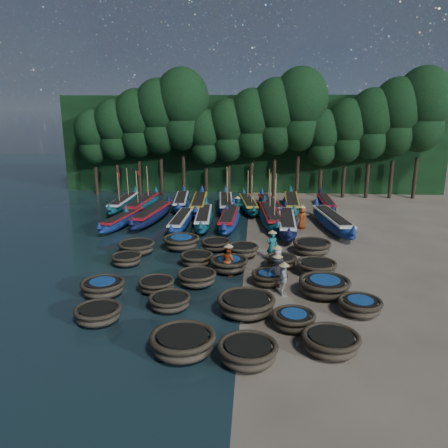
# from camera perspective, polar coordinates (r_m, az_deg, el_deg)

# --- Properties ---
(ground) EXTENTS (120.00, 120.00, 0.00)m
(ground) POSITION_cam_1_polar(r_m,az_deg,el_deg) (25.43, 2.71, -5.07)
(ground) COLOR gray
(ground) RESTS_ON ground
(foliage_wall) EXTENTS (40.00, 3.00, 10.00)m
(foliage_wall) POSITION_cam_1_polar(r_m,az_deg,el_deg) (47.56, 3.57, 10.40)
(foliage_wall) COLOR black
(foliage_wall) RESTS_ON ground
(coracle_2) EXTENTS (2.53, 2.53, 0.84)m
(coracle_2) POSITION_cam_1_polar(r_m,az_deg,el_deg) (16.36, -5.39, -15.19)
(coracle_2) COLOR #4D4230
(coracle_2) RESTS_ON ground
(coracle_3) EXTENTS (2.39, 2.39, 0.79)m
(coracle_3) POSITION_cam_1_polar(r_m,az_deg,el_deg) (15.85, 3.12, -16.35)
(coracle_3) COLOR #4D4230
(coracle_3) RESTS_ON ground
(coracle_4) EXTENTS (2.60, 2.60, 0.75)m
(coracle_4) POSITION_cam_1_polar(r_m,az_deg,el_deg) (16.88, 13.79, -14.77)
(coracle_4) COLOR #4D4230
(coracle_4) RESTS_ON ground
(coracle_5) EXTENTS (2.08, 2.08, 0.70)m
(coracle_5) POSITION_cam_1_polar(r_m,az_deg,el_deg) (19.24, -16.13, -11.19)
(coracle_5) COLOR #4D4230
(coracle_5) RESTS_ON ground
(coracle_6) EXTENTS (1.88, 1.88, 0.65)m
(coracle_6) POSITION_cam_1_polar(r_m,az_deg,el_deg) (19.79, -7.11, -10.03)
(coracle_6) COLOR #4D4230
(coracle_6) RESTS_ON ground
(coracle_7) EXTENTS (2.80, 2.80, 0.82)m
(coracle_7) POSITION_cam_1_polar(r_m,az_deg,el_deg) (19.17, 2.90, -10.44)
(coracle_7) COLOR #4D4230
(coracle_7) RESTS_ON ground
(coracle_8) EXTENTS (1.80, 1.80, 0.71)m
(coracle_8) POSITION_cam_1_polar(r_m,az_deg,el_deg) (18.23, 9.09, -12.24)
(coracle_8) COLOR #4D4230
(coracle_8) RESTS_ON ground
(coracle_9) EXTENTS (1.91, 1.91, 0.72)m
(coracle_9) POSITION_cam_1_polar(r_m,az_deg,el_deg) (20.02, 17.35, -10.17)
(coracle_9) COLOR #4D4230
(coracle_9) RESTS_ON ground
(coracle_10) EXTENTS (2.36, 2.36, 0.75)m
(coracle_10) POSITION_cam_1_polar(r_m,az_deg,el_deg) (21.75, -15.54, -7.94)
(coracle_10) COLOR #4D4230
(coracle_10) RESTS_ON ground
(coracle_11) EXTENTS (1.99, 1.99, 0.65)m
(coracle_11) POSITION_cam_1_polar(r_m,az_deg,el_deg) (21.64, -8.84, -7.85)
(coracle_11) COLOR #4D4230
(coracle_11) RESTS_ON ground
(coracle_12) EXTENTS (2.00, 2.00, 0.72)m
(coracle_12) POSITION_cam_1_polar(r_m,az_deg,el_deg) (22.16, -3.57, -7.02)
(coracle_12) COLOR #4D4230
(coracle_12) RESTS_ON ground
(coracle_13) EXTENTS (2.04, 2.04, 0.68)m
(coracle_13) POSITION_cam_1_polar(r_m,az_deg,el_deg) (22.30, 5.78, -6.98)
(coracle_13) COLOR #4D4230
(coracle_13) RESTS_ON ground
(coracle_14) EXTENTS (2.45, 2.45, 0.85)m
(coracle_14) POSITION_cam_1_polar(r_m,az_deg,el_deg) (21.46, 12.99, -7.92)
(coracle_14) COLOR #4D4230
(coracle_14) RESTS_ON ground
(coracle_15) EXTENTS (1.82, 1.82, 0.66)m
(coracle_15) POSITION_cam_1_polar(r_m,az_deg,el_deg) (25.45, -12.63, -4.52)
(coracle_15) COLOR #4D4230
(coracle_15) RESTS_ON ground
(coracle_16) EXTENTS (1.88, 1.88, 0.73)m
(coracle_16) POSITION_cam_1_polar(r_m,az_deg,el_deg) (24.81, -3.58, -4.57)
(coracle_16) COLOR #4D4230
(coracle_16) RESTS_ON ground
(coracle_17) EXTENTS (2.16, 2.16, 0.78)m
(coracle_17) POSITION_cam_1_polar(r_m,az_deg,el_deg) (23.85, 0.68, -5.27)
(coracle_17) COLOR #4D4230
(coracle_17) RESTS_ON ground
(coracle_18) EXTENTS (1.83, 1.83, 0.67)m
(coracle_18) POSITION_cam_1_polar(r_m,az_deg,el_deg) (24.72, 7.47, -4.83)
(coracle_18) COLOR #4D4230
(coracle_18) RESTS_ON ground
(coracle_19) EXTENTS (2.39, 2.39, 0.74)m
(coracle_19) POSITION_cam_1_polar(r_m,az_deg,el_deg) (24.01, 11.97, -5.54)
(coracle_19) COLOR #4D4230
(coracle_19) RESTS_ON ground
(coracle_20) EXTENTS (2.25, 2.25, 0.76)m
(coracle_20) POSITION_cam_1_polar(r_m,az_deg,el_deg) (27.31, -11.37, -2.98)
(coracle_20) COLOR #4D4230
(coracle_20) RESTS_ON ground
(coracle_21) EXTENTS (2.73, 2.73, 0.82)m
(coracle_21) POSITION_cam_1_polar(r_m,az_deg,el_deg) (27.77, -5.59, -2.36)
(coracle_21) COLOR #4D4230
(coracle_21) RESTS_ON ground
(coracle_22) EXTENTS (1.89, 1.89, 0.67)m
(coracle_22) POSITION_cam_1_polar(r_m,az_deg,el_deg) (27.46, -1.06, -2.69)
(coracle_22) COLOR #4D4230
(coracle_22) RESTS_ON ground
(coracle_23) EXTENTS (2.13, 2.13, 0.77)m
(coracle_23) POSITION_cam_1_polar(r_m,az_deg,el_deg) (26.20, 2.44, -3.45)
(coracle_23) COLOR #4D4230
(coracle_23) RESTS_ON ground
(coracle_24) EXTENTS (2.35, 2.35, 0.78)m
(coracle_24) POSITION_cam_1_polar(r_m,az_deg,el_deg) (27.36, 11.40, -2.92)
(coracle_24) COLOR #4D4230
(coracle_24) RESTS_ON ground
(long_boat_1) EXTENTS (2.50, 7.30, 1.30)m
(long_boat_1) POSITION_cam_1_polar(r_m,az_deg,el_deg) (33.98, -13.06, 0.55)
(long_boat_1) COLOR navy
(long_boat_1) RESTS_ON ground
(long_boat_2) EXTENTS (2.57, 8.37, 1.49)m
(long_boat_2) POSITION_cam_1_polar(r_m,az_deg,el_deg) (34.73, -9.36, 1.17)
(long_boat_2) COLOR #0F1337
(long_boat_2) RESTS_ON ground
(long_boat_3) EXTENTS (1.42, 7.65, 1.35)m
(long_boat_3) POSITION_cam_1_polar(r_m,az_deg,el_deg) (32.72, -5.64, 0.36)
(long_boat_3) COLOR navy
(long_boat_3) RESTS_ON ground
(long_boat_4) EXTENTS (1.94, 8.17, 1.44)m
(long_boat_4) POSITION_cam_1_polar(r_m,az_deg,el_deg) (33.44, -2.67, 0.79)
(long_boat_4) COLOR #0E4A51
(long_boat_4) RESTS_ON ground
(long_boat_5) EXTENTS (1.72, 8.44, 1.49)m
(long_boat_5) POSITION_cam_1_polar(r_m,az_deg,el_deg) (33.15, 0.68, 0.71)
(long_boat_5) COLOR navy
(long_boat_5) RESTS_ON ground
(long_boat_6) EXTENTS (2.30, 8.86, 3.78)m
(long_boat_6) POSITION_cam_1_polar(r_m,az_deg,el_deg) (33.80, 6.05, 0.96)
(long_boat_6) COLOR #0E4A51
(long_boat_6) RESTS_ON ground
(long_boat_7) EXTENTS (1.84, 8.78, 1.55)m
(long_boat_7) POSITION_cam_1_polar(r_m,az_deg,el_deg) (32.04, 8.19, 0.10)
(long_boat_7) COLOR #0F1337
(long_boat_7) RESTS_ON ground
(long_boat_8) EXTENTS (2.84, 8.96, 1.59)m
(long_boat_8) POSITION_cam_1_polar(r_m,az_deg,el_deg) (33.22, 13.94, 0.37)
(long_boat_8) COLOR navy
(long_boat_8) RESTS_ON ground
(long_boat_9) EXTENTS (1.44, 8.22, 3.49)m
(long_boat_9) POSITION_cam_1_polar(r_m,az_deg,el_deg) (39.76, -12.98, 2.70)
(long_boat_9) COLOR #0E4A51
(long_boat_9) RESTS_ON ground
(long_boat_10) EXTENTS (2.03, 8.85, 3.76)m
(long_boat_10) POSITION_cam_1_polar(r_m,az_deg,el_deg) (38.60, -10.56, 2.53)
(long_boat_10) COLOR #0E4A51
(long_boat_10) RESTS_ON ground
(long_boat_11) EXTENTS (2.27, 8.13, 1.44)m
(long_boat_11) POSITION_cam_1_polar(r_m,az_deg,el_deg) (39.54, -5.60, 2.93)
(long_boat_11) COLOR navy
(long_boat_11) RESTS_ON ground
(long_boat_12) EXTENTS (2.09, 8.88, 1.56)m
(long_boat_12) POSITION_cam_1_polar(r_m,az_deg,el_deg) (38.24, -3.27, 2.64)
(long_boat_12) COLOR navy
(long_boat_12) RESTS_ON ground
(long_boat_13) EXTENTS (2.20, 8.62, 3.67)m
(long_boat_13) POSITION_cam_1_polar(r_m,az_deg,el_deg) (38.29, 0.26, 2.67)
(long_boat_13) COLOR navy
(long_boat_13) RESTS_ON ground
(long_boat_14) EXTENTS (2.44, 7.84, 3.36)m
(long_boat_14) POSITION_cam_1_polar(r_m,az_deg,el_deg) (38.39, 3.19, 2.60)
(long_boat_14) COLOR #0E4A51
(long_boat_14) RESTS_ON ground
(long_boat_15) EXTENTS (2.82, 8.26, 3.56)m
(long_boat_15) POSITION_cam_1_polar(r_m,az_deg,el_deg) (37.94, 6.07, 2.44)
(long_boat_15) COLOR navy
(long_boat_15) RESTS_ON ground
(long_boat_16) EXTENTS (1.90, 8.89, 1.57)m
(long_boat_16) POSITION_cam_1_polar(r_m,az_deg,el_deg) (38.78, 8.84, 2.66)
(long_boat_16) COLOR #0E4A51
(long_boat_16) RESTS_ON ground
(long_boat_17) EXTENTS (1.37, 7.64, 1.34)m
(long_boat_17) POSITION_cam_1_polar(r_m,az_deg,el_deg) (39.78, 13.17, 2.63)
(long_boat_17) COLOR #0F1337
(long_boat_17) RESTS_ON ground
(fisherman_0) EXTENTS (0.83, 0.95, 1.83)m
(fisherman_0) POSITION_cam_1_polar(r_m,az_deg,el_deg) (23.30, 6.92, -4.77)
(fisherman_0) COLOR silver
(fisherman_0) RESTS_ON ground
(fisherman_1) EXTENTS (0.71, 0.52, 1.99)m
(fisherman_1) POSITION_cam_1_polar(r_m,az_deg,el_deg) (25.50, 6.29, -2.75)
(fisherman_1) COLOR #196969
(fisherman_1) RESTS_ON ground
(fisherman_2) EXTENTS (0.99, 1.03, 1.86)m
(fisherman_2) POSITION_cam_1_polar(r_m,az_deg,el_deg) (23.29, 0.59, -4.65)
(fisherman_2) COLOR #B64618
(fisherman_2) RESTS_ON ground
(fisherman_3) EXTENTS (1.15, 0.74, 1.88)m
(fisherman_3) POSITION_cam_1_polar(r_m,az_deg,el_deg) (21.86, 6.97, -6.10)
(fisherman_3) COLOR black
(fisherman_3) RESTS_ON ground
(fisherman_4) EXTENTS (0.52, 0.93, 1.79)m
(fisherman_4) POSITION_cam_1_polar(r_m,az_deg,el_deg) (21.00, 7.80, -7.07)
(fisherman_4) COLOR silver
(fisherman_4) RESTS_ON ground
(fisherman_5) EXTENTS (1.45, 1.50, 1.91)m
(fisherman_5) POSITION_cam_1_polar(r_m,az_deg,el_deg) (35.52, 1.77, 2.20)
(fisherman_5) COLOR #196969
(fisherman_5) RESTS_ON ground
(fisherman_6) EXTENTS (0.95, 0.98, 1.90)m
(fisherman_6) POSITION_cam_1_polar(r_m,az_deg,el_deg) (32.73, 10.13, 0.91)
(fisherman_6) COLOR #B64618
(fisherman_6) RESTS_ON ground
(tree_0) EXTENTS (3.68, 3.68, 8.68)m
(tree_0) POSITION_cam_1_polar(r_m,az_deg,el_deg) (47.00, -16.75, 10.95)
(tree_0) COLOR black
(tree_0) RESTS_ON ground
(tree_1) EXTENTS (4.09, 4.09, 9.65)m
(tree_1) POSITION_cam_1_polar(r_m,az_deg,el_deg) (46.21, -14.09, 11.91)
(tree_1) COLOR black
(tree_1) RESTS_ON ground
(tree_2) EXTENTS (4.51, 4.51, 10.63)m
(tree_2) POSITION_cam_1_polar(r_m,az_deg,el_deg) (45.53, -11.32, 12.88)
(tree_2) COLOR black
(tree_2) RESTS_ON ground
(tree_3) EXTENTS (4.92, 4.92, 11.60)m
(tree_3) POSITION_cam_1_polar(r_m,az_deg,el_deg) (44.96, -8.46, 13.84)
(tree_3) COLOR black
(tree_3) RESTS_ON ground
(tree_4) EXTENTS (5.34, 5.34, 12.58)m
(tree_4) POSITION_cam_1_polar(r_m,az_deg,el_deg) (44.52, -5.50, 14.79)
(tree_4) COLOR black
(tree_4) RESTS_ON ground
(tree_5) EXTENTS (3.68, 3.68, 8.68)m
(tree_5) POSITION_cam_1_polar(r_m,az_deg,el_deg) (44.28, -2.42, 11.34)
(tree_5) COLOR black
(tree_5) RESTS_ON ground
(tree_6) EXTENTS (4.09, 4.09, 9.65)m
(tree_6) POSITION_cam_1_polar(r_m,az_deg,el_deg) (44.04, 0.61, 12.22)
(tree_6) COLOR black
(tree_6) RESTS_ON ground
(tree_7) EXTENTS (4.51, 4.51, 10.63)m
(tree_7) POSITION_cam_1_polar(r_m,az_deg,el_deg) (43.93, 3.69, 13.06)
(tree_7) COLOR black
(tree_7) RESTS_ON ground
(tree_8) EXTENTS (4.92, 4.92, 11.60)m
(tree_8) POSITION_cam_1_polar(r_m,az_deg,el_deg) (43.96, 6.79, 13.88)
(tree_8) COLOR black
(tree_8) RESTS_ON ground
(tree_9) EXTENTS (5.34, 5.34, 12.58)m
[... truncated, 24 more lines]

